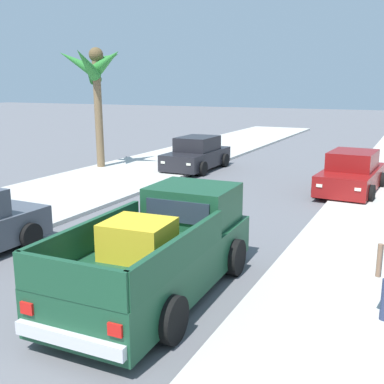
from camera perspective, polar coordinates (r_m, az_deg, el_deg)
name	(u,v)px	position (r m, az deg, el deg)	size (l,w,h in m)	color
sidewalk_left	(51,196)	(17.27, -16.66, -0.50)	(5.07, 60.00, 0.12)	beige
curb_left	(77,200)	(16.54, -13.76, -0.94)	(0.16, 60.00, 0.10)	silver
curb_right	(359,237)	(12.94, 19.49, -5.14)	(0.16, 60.00, 0.10)	silver
pickup_truck	(163,251)	(9.00, -3.56, -7.15)	(2.33, 5.26, 1.80)	#19472D
car_left_near	(351,174)	(18.15, 18.68, 2.09)	(2.20, 4.33, 1.54)	maroon
car_right_near	(197,154)	(22.04, 0.57, 4.55)	(2.05, 4.27, 1.54)	black
palm_tree_right_mid	(94,72)	(22.43, -11.77, 14.05)	(3.49, 3.38, 5.56)	brown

